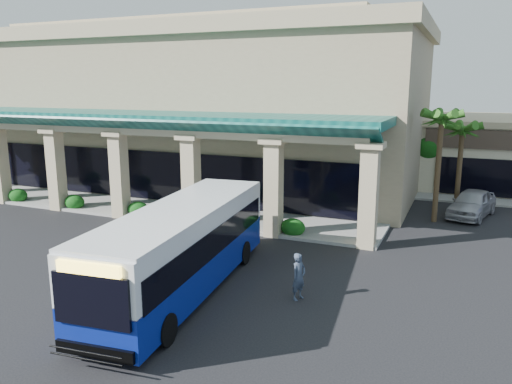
% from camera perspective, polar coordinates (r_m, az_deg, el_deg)
% --- Properties ---
extents(ground, '(110.00, 110.00, 0.00)m').
position_cam_1_polar(ground, '(20.47, -7.33, -8.46)').
color(ground, black).
extents(main_building, '(30.80, 14.80, 11.35)m').
position_cam_1_polar(main_building, '(37.07, -5.77, 9.77)').
color(main_building, tan).
rests_on(main_building, ground).
extents(arcade, '(30.00, 6.20, 5.70)m').
position_cam_1_polar(arcade, '(29.63, -14.25, 3.39)').
color(arcade, '#0C4D48').
rests_on(arcade, ground).
extents(palm_0, '(2.40, 2.40, 6.60)m').
position_cam_1_polar(palm_0, '(27.77, 20.14, 3.39)').
color(palm_0, '#265A18').
rests_on(palm_0, ground).
extents(palm_1, '(2.40, 2.40, 5.80)m').
position_cam_1_polar(palm_1, '(30.77, 22.27, 3.26)').
color(palm_1, '#265A18').
rests_on(palm_1, ground).
extents(broadleaf_tree, '(2.60, 2.60, 4.81)m').
position_cam_1_polar(broadleaf_tree, '(35.86, 19.19, 3.84)').
color(broadleaf_tree, '#104610').
rests_on(broadleaf_tree, ground).
extents(transit_bus, '(3.68, 11.23, 3.08)m').
position_cam_1_polar(transit_bus, '(17.72, -8.34, -6.53)').
color(transit_bus, navy).
rests_on(transit_bus, ground).
extents(pedestrian, '(0.58, 0.69, 1.63)m').
position_cam_1_polar(pedestrian, '(17.20, 4.91, -9.60)').
color(pedestrian, '#39455A').
rests_on(pedestrian, ground).
extents(car_silver, '(2.90, 4.80, 1.53)m').
position_cam_1_polar(car_silver, '(30.03, 23.44, -1.20)').
color(car_silver, '#A8A8B0').
rests_on(car_silver, ground).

